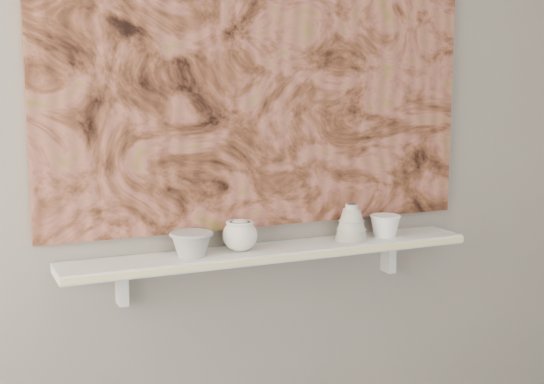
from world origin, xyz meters
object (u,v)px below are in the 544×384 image
bowl_grey (191,243)px  bowl_white (385,226)px  painting (263,60)px  bell_vessel (351,222)px  shelf (273,252)px  cup_cream (240,235)px

bowl_grey → bowl_white: bearing=0.0°
painting → bell_vessel: 0.63m
bowl_grey → shelf: bearing=0.0°
cup_cream → bowl_grey: bearing=180.0°
bowl_white → bowl_grey: bearing=180.0°
painting → bowl_grey: 0.64m
bowl_grey → bell_vessel: (0.58, 0.00, 0.02)m
shelf → bowl_white: size_ratio=13.02×
painting → cup_cream: bearing=-145.5°
painting → bowl_grey: painting is taller
bowl_grey → bell_vessel: bell_vessel is taller
shelf → bowl_grey: bowl_grey is taller
painting → bell_vessel: bearing=-15.3°
bell_vessel → bowl_white: (0.14, 0.00, -0.02)m
bowl_grey → cup_cream: cup_cream is taller
painting → bowl_white: size_ratio=13.95×
shelf → bowl_grey: 0.29m
painting → cup_cream: 0.58m
painting → bowl_grey: (-0.28, -0.08, -0.57)m
cup_cream → bell_vessel: bearing=0.0°
bowl_white → shelf: bearing=180.0°
bell_vessel → bowl_white: bell_vessel is taller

